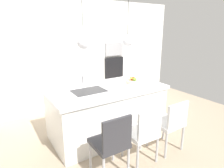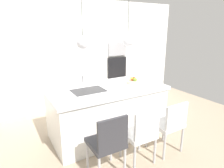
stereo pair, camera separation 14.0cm
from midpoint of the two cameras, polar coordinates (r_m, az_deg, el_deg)
floor at (r=3.87m, az=-0.25°, el=-14.14°), size 6.60×6.60×0.00m
back_wall at (r=4.88m, az=-10.09°, el=8.24°), size 6.00×0.10×2.60m
kitchen_island at (r=3.66m, az=-0.26°, el=-7.88°), size 2.08×1.04×0.92m
sink_basin at (r=3.34m, az=-5.69°, el=-2.02°), size 0.56×0.40×0.02m
faucet at (r=3.49m, az=-7.23°, el=1.24°), size 0.02×0.17×0.22m
fruit_bowl at (r=3.76m, az=7.44°, el=0.81°), size 0.30×0.30×0.15m
microwave at (r=5.33m, az=2.20°, el=10.09°), size 0.54×0.08×0.34m
oven at (r=5.41m, az=2.14°, el=4.81°), size 0.56×0.08×0.56m
chair_near at (r=2.66m, az=0.33°, el=-16.48°), size 0.44×0.44×0.91m
chair_middle at (r=2.94m, az=9.71°, el=-13.79°), size 0.43×0.45×0.88m
chair_far at (r=3.28m, az=17.27°, el=-10.75°), size 0.46×0.47×0.87m
pendant_light_left at (r=3.16m, az=-7.20°, el=11.90°), size 0.21×0.21×0.81m
pendant_light_right at (r=3.58m, az=5.81°, el=12.43°), size 0.21×0.21×0.81m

